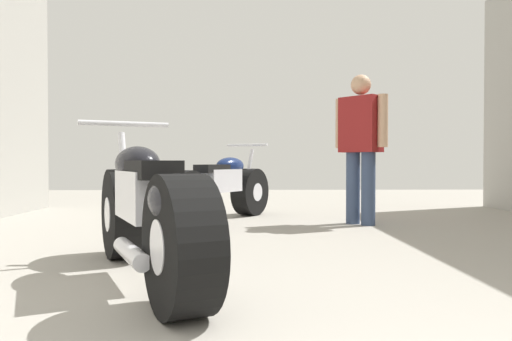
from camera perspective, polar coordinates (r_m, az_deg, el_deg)
The scene contains 4 objects.
ground_plane at distance 3.66m, azimuth 4.47°, elevation -9.92°, with size 16.67×16.67×0.00m, color #9E998E.
motorcycle_maroon_cruiser at distance 2.84m, azimuth -12.85°, elevation -4.78°, with size 1.08×2.00×0.98m.
motorcycle_black_naked at distance 5.64m, azimuth -4.44°, elevation -2.16°, with size 1.21×1.82×0.93m.
mechanic_in_blue at distance 5.45m, azimuth 12.31°, elevation 3.57°, with size 0.53×0.56×1.66m.
Camera 1 is at (-0.37, -0.10, 0.69)m, focal length 33.73 mm.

